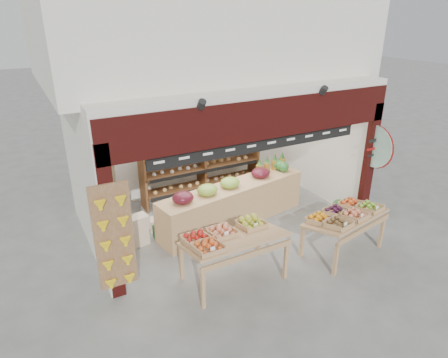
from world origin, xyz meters
TOP-DOWN VIEW (x-y plane):
  - ground at (0.00, 0.00)m, footprint 60.00×60.00m
  - shop_structure at (0.00, 1.61)m, footprint 6.36×5.12m
  - banana_board at (-2.73, -1.17)m, footprint 0.60×0.15m
  - gift_sign at (2.75, -1.15)m, footprint 0.04×0.93m
  - back_shelving at (0.10, 1.71)m, footprint 3.06×0.50m
  - refrigerator at (-2.40, 1.87)m, footprint 0.75×0.75m
  - cardboard_stack at (-1.76, 0.38)m, footprint 0.99×0.72m
  - mid_counter at (0.12, 0.18)m, footprint 3.61×1.29m
  - display_table_left at (-0.97, -1.52)m, footprint 1.72×0.97m
  - display_table_right at (1.42, -1.84)m, footprint 1.72×1.16m
  - watermelon_pile at (2.20, -0.89)m, footprint 0.66×0.66m

SIDE VIEW (x-z plane):
  - ground at x=0.00m, z-range 0.00..0.00m
  - watermelon_pile at x=2.20m, z-range -0.09..0.43m
  - cardboard_stack at x=-1.76m, z-range -0.08..0.54m
  - mid_counter at x=0.12m, z-range -0.07..1.04m
  - display_table_right at x=1.42m, z-range 0.29..1.30m
  - display_table_left at x=-0.97m, z-range 0.29..1.37m
  - refrigerator at x=-2.40m, z-range 0.00..1.69m
  - banana_board at x=-2.73m, z-range 0.22..2.02m
  - back_shelving at x=0.10m, z-range 0.19..2.07m
  - gift_sign at x=2.75m, z-range 1.29..2.21m
  - shop_structure at x=0.00m, z-range 1.22..6.62m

